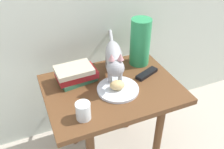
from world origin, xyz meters
name	(u,v)px	position (x,y,z in m)	size (l,w,h in m)	color
side_table	(112,100)	(0.00, 0.00, 0.48)	(0.72, 0.53, 0.57)	brown
plate	(118,89)	(0.02, -0.04, 0.58)	(0.22, 0.22, 0.01)	silver
bread_roll	(117,85)	(0.01, -0.04, 0.61)	(0.08, 0.06, 0.05)	#E0BC7A
cat	(114,58)	(0.04, 0.07, 0.71)	(0.19, 0.46, 0.23)	#99999E
book_stack	(76,74)	(-0.16, 0.12, 0.62)	(0.23, 0.15, 0.09)	#336B4C
green_vase	(140,42)	(0.25, 0.16, 0.72)	(0.12, 0.12, 0.29)	#288C51
candle_jar	(83,112)	(-0.21, -0.17, 0.61)	(0.07, 0.07, 0.08)	silver
tv_remote	(147,74)	(0.23, 0.02, 0.58)	(0.15, 0.04, 0.02)	black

